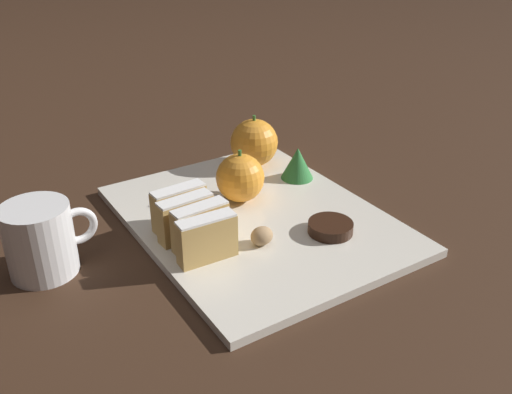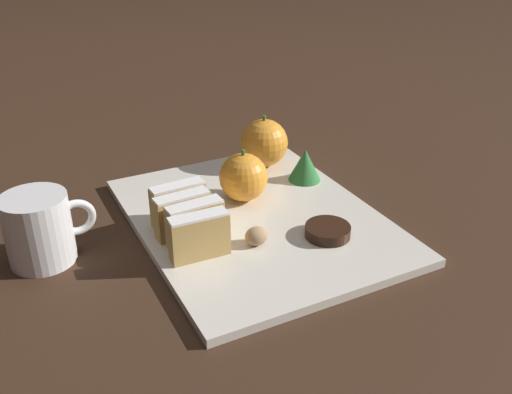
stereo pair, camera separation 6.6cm
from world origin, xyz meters
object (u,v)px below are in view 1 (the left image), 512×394
object	(u,v)px
walnut	(262,236)
orange_far	(254,143)
coffee_mug	(41,239)
orange_near	(240,178)
chocolate_cookie	(330,227)

from	to	relation	value
walnut	orange_far	bearing A→B (deg)	59.98
orange_far	coffee_mug	distance (m)	0.39
orange_near	walnut	bearing A→B (deg)	-108.52
orange_near	coffee_mug	xyz separation A→B (m)	(-0.29, -0.01, -0.00)
walnut	orange_near	bearing A→B (deg)	71.48
orange_near	chocolate_cookie	bearing A→B (deg)	-69.87
walnut	coffee_mug	world-z (taller)	coffee_mug
orange_far	chocolate_cookie	world-z (taller)	orange_far
chocolate_cookie	coffee_mug	world-z (taller)	coffee_mug
chocolate_cookie	orange_far	bearing A→B (deg)	82.70
coffee_mug	chocolate_cookie	bearing A→B (deg)	-21.20
orange_near	walnut	size ratio (longest dim) A/B	2.60
orange_far	coffee_mug	bearing A→B (deg)	-163.88
orange_far	walnut	xyz separation A→B (m)	(-0.12, -0.22, -0.03)
orange_near	orange_far	world-z (taller)	orange_far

